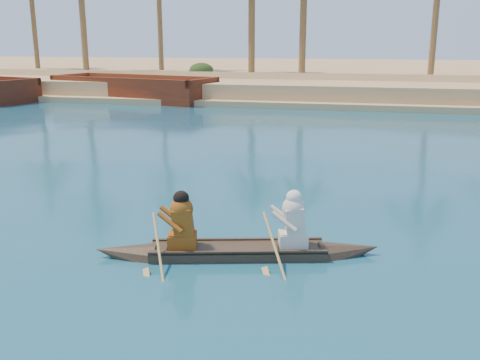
# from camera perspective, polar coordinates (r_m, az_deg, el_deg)

# --- Properties ---
(ground) EXTENTS (160.00, 160.00, 0.00)m
(ground) POSITION_cam_1_polar(r_m,az_deg,el_deg) (12.76, -24.00, -4.70)
(ground) COLOR navy
(ground) RESTS_ON ground
(sandy_embankment) EXTENTS (150.00, 51.00, 1.50)m
(sandy_embankment) POSITION_cam_1_polar(r_m,az_deg,el_deg) (57.01, 5.62, 11.14)
(sandy_embankment) COLOR tan
(sandy_embankment) RESTS_ON ground
(shrub_cluster) EXTENTS (100.00, 6.00, 2.40)m
(shrub_cluster) POSITION_cam_1_polar(r_m,az_deg,el_deg) (41.79, 2.77, 10.86)
(shrub_cluster) COLOR #1B3212
(shrub_cluster) RESTS_ON ground
(canoe) EXTENTS (5.37, 2.03, 1.48)m
(canoe) POSITION_cam_1_polar(r_m,az_deg,el_deg) (10.11, -0.24, -6.61)
(canoe) COLOR #3B3120
(canoe) RESTS_ON ground
(barge_mid) EXTENTS (11.96, 6.39, 1.90)m
(barge_mid) POSITION_cam_1_polar(r_m,az_deg,el_deg) (37.69, -11.31, 9.37)
(barge_mid) COLOR maroon
(barge_mid) RESTS_ON ground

